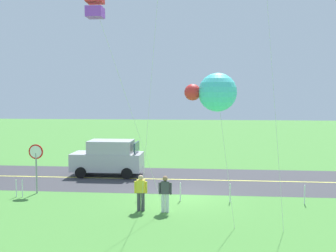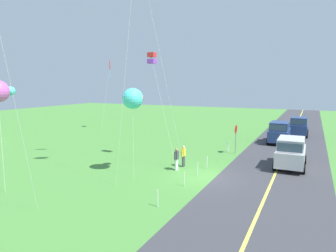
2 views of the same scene
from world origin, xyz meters
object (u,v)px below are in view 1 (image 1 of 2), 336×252
Objects in this scene: car_suv_foreground at (109,157)px; person_adult_near at (165,193)px; person_adult_companion at (141,192)px; kite_red_low at (95,6)px; kite_cyan_top at (216,92)px; stop_sign at (36,159)px.

car_suv_foreground reaches higher than person_adult_near.
person_adult_near is at bearing 154.75° from person_adult_companion.
person_adult_companion is at bearing -107.79° from kite_red_low.
person_adult_companion is at bearing 114.10° from car_suv_foreground.
person_adult_near is at bearing -124.20° from kite_red_low.
kite_red_low reaches higher than kite_cyan_top.
kite_red_low is at bearing 130.31° from stop_sign.
kite_red_low is 5.18m from kite_cyan_top.
kite_cyan_top is (-2.06, 2.26, 4.32)m from person_adult_near.
stop_sign is 7.47m from person_adult_near.
car_suv_foreground is 0.75× the size of kite_cyan_top.
kite_red_low reaches higher than stop_sign.
car_suv_foreground is 0.51× the size of kite_red_low.
person_adult_near is at bearing 120.54° from car_suv_foreground.
person_adult_near is (-6.94, 2.61, -0.94)m from stop_sign.
kite_cyan_top reaches higher than stop_sign.
car_suv_foreground is 12.17m from kite_cyan_top.
car_suv_foreground is 2.75× the size of person_adult_near.
kite_red_low is 1.46× the size of kite_cyan_top.
kite_cyan_top reaches higher than person_adult_near.
person_adult_companion is (-3.23, 7.21, -0.29)m from car_suv_foreground.
person_adult_companion is at bearing 104.25° from person_adult_near.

